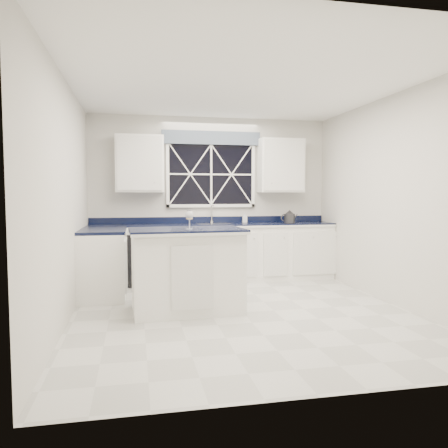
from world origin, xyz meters
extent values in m
plane|color=beige|center=(0.00, 0.00, 0.00)|extent=(4.50, 4.50, 0.00)
cube|color=silver|center=(0.00, 2.25, 1.35)|extent=(4.00, 0.10, 2.70)
cube|color=white|center=(0.00, 1.95, 0.45)|extent=(3.98, 0.60, 0.90)
cube|color=white|center=(-1.70, 1.15, 0.45)|extent=(0.60, 1.00, 0.90)
cube|color=black|center=(0.00, 1.95, 0.92)|extent=(3.98, 0.64, 0.04)
cube|color=black|center=(-1.10, 1.95, 0.41)|extent=(0.60, 0.58, 0.82)
cube|color=black|center=(0.00, 2.22, 1.75)|extent=(1.40, 0.02, 1.00)
cube|color=#4F5D6D|center=(0.00, 2.16, 2.35)|extent=(1.65, 0.04, 0.22)
cube|color=white|center=(-1.18, 2.08, 1.90)|extent=(0.75, 0.34, 0.90)
cube|color=white|center=(1.18, 2.08, 1.90)|extent=(0.75, 0.34, 0.90)
cylinder|color=silver|center=(0.00, 2.17, 0.96)|extent=(0.05, 0.05, 0.04)
cylinder|color=silver|center=(0.00, 2.17, 1.10)|extent=(0.02, 0.02, 0.28)
cylinder|color=silver|center=(0.00, 2.08, 1.23)|extent=(0.02, 0.18, 0.02)
cube|color=white|center=(-0.65, 0.19, 0.48)|extent=(1.32, 0.81, 0.97)
cube|color=black|center=(-0.65, 0.19, 0.99)|extent=(1.39, 0.87, 0.04)
cube|color=#AFAEAA|center=(-0.56, 0.82, 0.01)|extent=(1.27, 0.92, 0.01)
cube|color=#101C38|center=(-0.56, 0.82, 0.02)|extent=(1.12, 0.77, 0.01)
cylinder|color=#303033|center=(1.29, 1.94, 1.01)|extent=(0.19, 0.19, 0.15)
cone|color=#303033|center=(1.29, 1.94, 1.12)|extent=(0.16, 0.16, 0.06)
torus|color=#303033|center=(1.19, 1.93, 1.03)|extent=(0.12, 0.02, 0.12)
cylinder|color=#303033|center=(1.40, 1.94, 1.04)|extent=(0.08, 0.02, 0.10)
cylinder|color=silver|center=(-0.63, 0.10, 1.01)|extent=(0.08, 0.08, 0.01)
cylinder|color=silver|center=(-0.63, 0.10, 1.08)|extent=(0.01, 0.01, 0.12)
ellipsoid|color=silver|center=(-0.63, 0.10, 1.18)|extent=(0.10, 0.10, 0.12)
cylinder|color=#E5C579|center=(-0.63, 0.10, 1.15)|extent=(0.08, 0.08, 0.05)
imported|color=silver|center=(0.56, 2.14, 1.02)|extent=(0.08, 0.08, 0.17)
camera|label=1|loc=(-1.25, -5.02, 1.43)|focal=35.00mm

